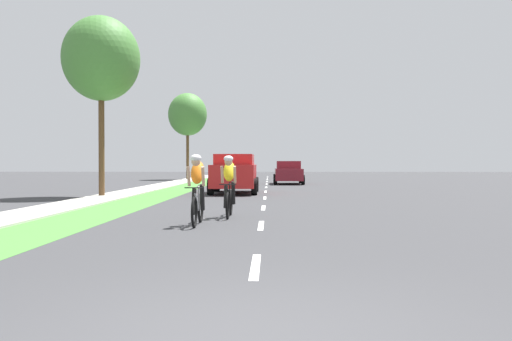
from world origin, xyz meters
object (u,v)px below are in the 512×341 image
at_px(suv_red, 235,173).
at_px(street_tree_far, 188,115).
at_px(cyclist_lead, 197,189).
at_px(street_tree_near, 101,59).
at_px(sedan_maroon, 288,172).
at_px(cyclist_trailing, 229,186).

relative_size(suv_red, street_tree_far, 0.65).
bearing_deg(cyclist_lead, street_tree_near, 118.13).
distance_m(cyclist_lead, street_tree_near, 12.28).
distance_m(suv_red, sedan_maroon, 11.22).
height_order(cyclist_lead, street_tree_near, street_tree_near).
distance_m(cyclist_trailing, suv_red, 10.91).
relative_size(cyclist_lead, sedan_maroon, 0.40).
bearing_deg(suv_red, cyclist_lead, -89.99).
relative_size(street_tree_near, street_tree_far, 1.02).
distance_m(sedan_maroon, street_tree_near, 16.59).
bearing_deg(cyclist_lead, cyclist_trailing, 71.96).
bearing_deg(street_tree_far, street_tree_near, -90.11).
xyz_separation_m(sedan_maroon, street_tree_far, (-8.14, 9.22, 4.69)).
bearing_deg(cyclist_lead, street_tree_far, 99.15).
height_order(suv_red, street_tree_far, street_tree_far).
bearing_deg(street_tree_near, cyclist_lead, -61.87).
xyz_separation_m(suv_red, sedan_maroon, (2.87, 10.85, -0.18)).
bearing_deg(cyclist_trailing, street_tree_near, 125.80).
distance_m(suv_red, street_tree_far, 21.24).
height_order(cyclist_trailing, sedan_maroon, cyclist_trailing).
relative_size(cyclist_lead, street_tree_near, 0.23).
relative_size(sedan_maroon, street_tree_far, 0.59).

